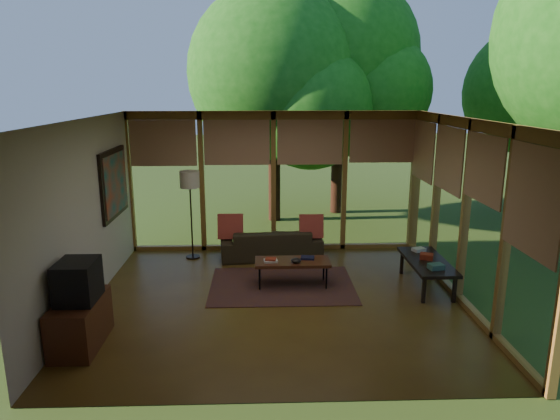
{
  "coord_description": "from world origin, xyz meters",
  "views": [
    {
      "loc": [
        -0.2,
        -6.96,
        3.12
      ],
      "look_at": [
        0.06,
        0.7,
        1.24
      ],
      "focal_mm": 32.0,
      "sensor_mm": 36.0,
      "label": 1
    }
  ],
  "objects_px": {
    "sofa": "(271,243)",
    "side_console": "(427,263)",
    "media_cabinet": "(80,323)",
    "television": "(78,281)",
    "floor_lamp": "(190,184)",
    "coffee_table": "(292,262)"
  },
  "relations": [
    {
      "from": "television",
      "to": "side_console",
      "type": "xyz_separation_m",
      "value": [
        4.85,
        1.7,
        -0.44
      ]
    },
    {
      "from": "side_console",
      "to": "floor_lamp",
      "type": "bearing_deg",
      "value": 158.36
    },
    {
      "from": "television",
      "to": "coffee_table",
      "type": "bearing_deg",
      "value": 34.16
    },
    {
      "from": "television",
      "to": "sofa",
      "type": "bearing_deg",
      "value": 53.63
    },
    {
      "from": "coffee_table",
      "to": "side_console",
      "type": "relative_size",
      "value": 0.86
    },
    {
      "from": "television",
      "to": "media_cabinet",
      "type": "bearing_deg",
      "value": 180.0
    },
    {
      "from": "floor_lamp",
      "to": "side_console",
      "type": "xyz_separation_m",
      "value": [
        3.94,
        -1.56,
        -1.0
      ]
    },
    {
      "from": "sofa",
      "to": "television",
      "type": "bearing_deg",
      "value": 47.83
    },
    {
      "from": "television",
      "to": "coffee_table",
      "type": "relative_size",
      "value": 0.46
    },
    {
      "from": "coffee_table",
      "to": "side_console",
      "type": "distance_m",
      "value": 2.14
    },
    {
      "from": "television",
      "to": "coffee_table",
      "type": "height_order",
      "value": "television"
    },
    {
      "from": "floor_lamp",
      "to": "side_console",
      "type": "relative_size",
      "value": 1.18
    },
    {
      "from": "media_cabinet",
      "to": "floor_lamp",
      "type": "height_order",
      "value": "floor_lamp"
    },
    {
      "from": "media_cabinet",
      "to": "coffee_table",
      "type": "xyz_separation_m",
      "value": [
        2.73,
        1.84,
        0.09
      ]
    },
    {
      "from": "sofa",
      "to": "side_console",
      "type": "relative_size",
      "value": 1.34
    },
    {
      "from": "sofa",
      "to": "television",
      "type": "distance_m",
      "value": 4.07
    },
    {
      "from": "side_console",
      "to": "sofa",
      "type": "bearing_deg",
      "value": 147.82
    },
    {
      "from": "media_cabinet",
      "to": "side_console",
      "type": "height_order",
      "value": "media_cabinet"
    },
    {
      "from": "television",
      "to": "side_console",
      "type": "relative_size",
      "value": 0.39
    },
    {
      "from": "media_cabinet",
      "to": "television",
      "type": "distance_m",
      "value": 0.55
    },
    {
      "from": "coffee_table",
      "to": "media_cabinet",
      "type": "bearing_deg",
      "value": -146.03
    },
    {
      "from": "media_cabinet",
      "to": "side_console",
      "type": "bearing_deg",
      "value": 19.2
    }
  ]
}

